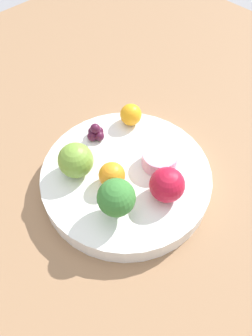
% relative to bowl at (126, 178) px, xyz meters
% --- Properties ---
extents(ground_plane, '(6.00, 6.00, 0.00)m').
position_rel_bowl_xyz_m(ground_plane, '(0.00, 0.00, -0.04)').
color(ground_plane, gray).
extents(table_surface, '(1.20, 1.20, 0.02)m').
position_rel_bowl_xyz_m(table_surface, '(0.00, 0.00, -0.03)').
color(table_surface, '#936D4C').
rests_on(table_surface, ground_plane).
extents(bowl, '(0.25, 0.25, 0.03)m').
position_rel_bowl_xyz_m(bowl, '(0.00, 0.00, 0.00)').
color(bowl, white).
rests_on(bowl, table_surface).
extents(broccoli, '(0.05, 0.05, 0.06)m').
position_rel_bowl_xyz_m(broccoli, '(-0.06, -0.04, 0.05)').
color(broccoli, '#99C17A').
rests_on(broccoli, bowl).
extents(apple_red, '(0.05, 0.05, 0.05)m').
position_rel_bowl_xyz_m(apple_red, '(-0.05, 0.05, 0.04)').
color(apple_red, olive).
rests_on(apple_red, bowl).
extents(apple_green, '(0.05, 0.05, 0.05)m').
position_rel_bowl_xyz_m(apple_green, '(0.01, -0.07, 0.04)').
color(apple_green, '#B7142D').
rests_on(apple_green, bowl).
extents(orange_front, '(0.04, 0.04, 0.04)m').
position_rel_bowl_xyz_m(orange_front, '(0.08, 0.07, 0.03)').
color(orange_front, orange).
rests_on(orange_front, bowl).
extents(orange_back, '(0.04, 0.04, 0.04)m').
position_rel_bowl_xyz_m(orange_back, '(-0.03, 0.00, 0.03)').
color(orange_back, orange).
rests_on(orange_back, bowl).
extents(grape_cluster, '(0.03, 0.03, 0.03)m').
position_rel_bowl_xyz_m(grape_cluster, '(0.01, 0.08, 0.03)').
color(grape_cluster, '#47142D').
rests_on(grape_cluster, bowl).
extents(small_cup, '(0.05, 0.05, 0.02)m').
position_rel_bowl_xyz_m(small_cup, '(0.05, -0.02, 0.03)').
color(small_cup, '#EA9EC6').
rests_on(small_cup, bowl).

